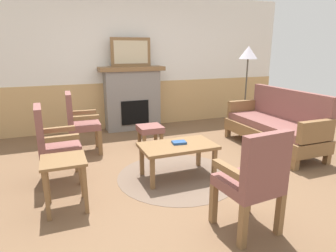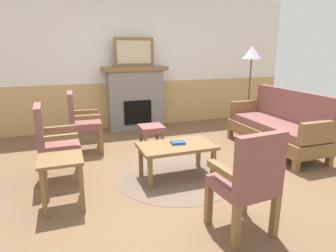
{
  "view_description": "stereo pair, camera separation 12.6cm",
  "coord_description": "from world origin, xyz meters",
  "px_view_note": "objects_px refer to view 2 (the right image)",
  "views": [
    {
      "loc": [
        -1.48,
        -3.4,
        1.63
      ],
      "look_at": [
        0.0,
        0.35,
        0.55
      ],
      "focal_mm": 30.98,
      "sensor_mm": 36.0,
      "label": 1
    },
    {
      "loc": [
        -1.36,
        -3.44,
        1.63
      ],
      "look_at": [
        0.0,
        0.35,
        0.55
      ],
      "focal_mm": 30.98,
      "sensor_mm": 36.0,
      "label": 2
    }
  ],
  "objects_px": {
    "book_on_table": "(178,143)",
    "footstool": "(151,130)",
    "couch": "(277,126)",
    "armchair_front_left": "(248,179)",
    "framed_picture": "(134,52)",
    "floor_lamp_by_couch": "(252,58)",
    "armchair_near_fireplace": "(52,140)",
    "fireplace": "(135,98)",
    "coffee_table": "(177,149)",
    "armchair_by_window_left": "(80,120)",
    "side_table": "(61,168)"
  },
  "relations": [
    {
      "from": "couch",
      "to": "armchair_near_fireplace",
      "type": "distance_m",
      "value": 3.43
    },
    {
      "from": "couch",
      "to": "armchair_by_window_left",
      "type": "bearing_deg",
      "value": 162.45
    },
    {
      "from": "floor_lamp_by_couch",
      "to": "side_table",
      "type": "bearing_deg",
      "value": -151.66
    },
    {
      "from": "side_table",
      "to": "armchair_by_window_left",
      "type": "bearing_deg",
      "value": 79.99
    },
    {
      "from": "fireplace",
      "to": "couch",
      "type": "relative_size",
      "value": 0.72
    },
    {
      "from": "book_on_table",
      "to": "side_table",
      "type": "xyz_separation_m",
      "value": [
        -1.42,
        -0.32,
        -0.02
      ]
    },
    {
      "from": "armchair_front_left",
      "to": "armchair_near_fireplace",
      "type": "bearing_deg",
      "value": 132.67
    },
    {
      "from": "armchair_near_fireplace",
      "to": "armchair_front_left",
      "type": "height_order",
      "value": "same"
    },
    {
      "from": "armchair_front_left",
      "to": "floor_lamp_by_couch",
      "type": "bearing_deg",
      "value": 55.29
    },
    {
      "from": "armchair_by_window_left",
      "to": "armchair_front_left",
      "type": "height_order",
      "value": "same"
    },
    {
      "from": "footstool",
      "to": "armchair_near_fireplace",
      "type": "height_order",
      "value": "armchair_near_fireplace"
    },
    {
      "from": "footstool",
      "to": "side_table",
      "type": "height_order",
      "value": "side_table"
    },
    {
      "from": "fireplace",
      "to": "floor_lamp_by_couch",
      "type": "height_order",
      "value": "floor_lamp_by_couch"
    },
    {
      "from": "framed_picture",
      "to": "armchair_near_fireplace",
      "type": "distance_m",
      "value": 2.8
    },
    {
      "from": "couch",
      "to": "side_table",
      "type": "relative_size",
      "value": 3.27
    },
    {
      "from": "coffee_table",
      "to": "armchair_front_left",
      "type": "height_order",
      "value": "armchair_front_left"
    },
    {
      "from": "book_on_table",
      "to": "footstool",
      "type": "relative_size",
      "value": 0.44
    },
    {
      "from": "armchair_by_window_left",
      "to": "framed_picture",
      "type": "bearing_deg",
      "value": 44.02
    },
    {
      "from": "couch",
      "to": "armchair_front_left",
      "type": "xyz_separation_m",
      "value": [
        -1.8,
        -1.78,
        0.14
      ]
    },
    {
      "from": "armchair_near_fireplace",
      "to": "armchair_by_window_left",
      "type": "distance_m",
      "value": 1.05
    },
    {
      "from": "couch",
      "to": "fireplace",
      "type": "bearing_deg",
      "value": 131.95
    },
    {
      "from": "fireplace",
      "to": "framed_picture",
      "type": "bearing_deg",
      "value": 90.0
    },
    {
      "from": "coffee_table",
      "to": "side_table",
      "type": "height_order",
      "value": "side_table"
    },
    {
      "from": "framed_picture",
      "to": "armchair_front_left",
      "type": "xyz_separation_m",
      "value": [
        0.07,
        -3.86,
        -1.02
      ]
    },
    {
      "from": "footstool",
      "to": "floor_lamp_by_couch",
      "type": "distance_m",
      "value": 2.49
    },
    {
      "from": "footstool",
      "to": "armchair_by_window_left",
      "type": "xyz_separation_m",
      "value": [
        -1.14,
        0.09,
        0.25
      ]
    },
    {
      "from": "armchair_near_fireplace",
      "to": "side_table",
      "type": "relative_size",
      "value": 1.78
    },
    {
      "from": "framed_picture",
      "to": "couch",
      "type": "bearing_deg",
      "value": -48.05
    },
    {
      "from": "armchair_near_fireplace",
      "to": "floor_lamp_by_couch",
      "type": "xyz_separation_m",
      "value": [
        3.7,
        1.23,
        0.91
      ]
    },
    {
      "from": "framed_picture",
      "to": "book_on_table",
      "type": "relative_size",
      "value": 4.58
    },
    {
      "from": "footstool",
      "to": "armchair_front_left",
      "type": "distance_m",
      "value": 2.66
    },
    {
      "from": "framed_picture",
      "to": "armchair_front_left",
      "type": "height_order",
      "value": "framed_picture"
    },
    {
      "from": "armchair_near_fireplace",
      "to": "book_on_table",
      "type": "bearing_deg",
      "value": -14.41
    },
    {
      "from": "couch",
      "to": "floor_lamp_by_couch",
      "type": "bearing_deg",
      "value": 77.3
    },
    {
      "from": "fireplace",
      "to": "armchair_by_window_left",
      "type": "height_order",
      "value": "fireplace"
    },
    {
      "from": "armchair_front_left",
      "to": "floor_lamp_by_couch",
      "type": "distance_m",
      "value": 3.76
    },
    {
      "from": "framed_picture",
      "to": "couch",
      "type": "relative_size",
      "value": 0.44
    },
    {
      "from": "framed_picture",
      "to": "floor_lamp_by_couch",
      "type": "relative_size",
      "value": 0.48
    },
    {
      "from": "footstool",
      "to": "side_table",
      "type": "relative_size",
      "value": 0.73
    },
    {
      "from": "coffee_table",
      "to": "armchair_near_fireplace",
      "type": "xyz_separation_m",
      "value": [
        -1.49,
        0.42,
        0.15
      ]
    },
    {
      "from": "coffee_table",
      "to": "armchair_front_left",
      "type": "xyz_separation_m",
      "value": [
        0.14,
        -1.35,
        0.15
      ]
    },
    {
      "from": "armchair_near_fireplace",
      "to": "couch",
      "type": "bearing_deg",
      "value": 0.19
    },
    {
      "from": "coffee_table",
      "to": "side_table",
      "type": "bearing_deg",
      "value": -168.08
    },
    {
      "from": "armchair_front_left",
      "to": "fireplace",
      "type": "bearing_deg",
      "value": 91.06
    },
    {
      "from": "armchair_by_window_left",
      "to": "armchair_front_left",
      "type": "bearing_deg",
      "value": -65.72
    },
    {
      "from": "coffee_table",
      "to": "side_table",
      "type": "relative_size",
      "value": 1.75
    },
    {
      "from": "armchair_by_window_left",
      "to": "armchair_front_left",
      "type": "distance_m",
      "value": 3.0
    },
    {
      "from": "coffee_table",
      "to": "floor_lamp_by_couch",
      "type": "bearing_deg",
      "value": 36.71
    },
    {
      "from": "footstool",
      "to": "book_on_table",
      "type": "bearing_deg",
      "value": -90.79
    },
    {
      "from": "framed_picture",
      "to": "armchair_by_window_left",
      "type": "distance_m",
      "value": 1.91
    }
  ]
}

